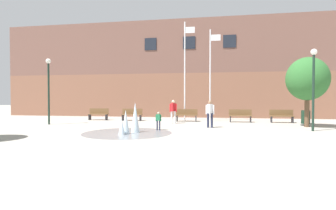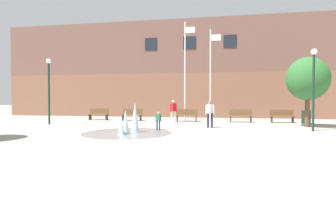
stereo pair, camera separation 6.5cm
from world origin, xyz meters
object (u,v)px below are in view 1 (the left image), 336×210
(lamp_post_left_lane, at_px, (49,82))
(park_bench_left_of_flagpoles, at_px, (98,114))
(park_bench_under_right_flagpole, at_px, (240,115))
(park_bench_center, at_px, (187,115))
(teen_by_trashcan, at_px, (210,112))
(street_tree_near_building, at_px, (307,79))
(park_bench_under_left_flagpole, at_px, (132,114))
(park_bench_far_right, at_px, (282,116))
(flagpole_left, at_px, (185,68))
(flagpole_right, at_px, (211,72))
(trash_can, at_px, (306,117))
(adult_near_bench, at_px, (173,110))
(lamp_post_right_lane, at_px, (313,78))
(child_with_pink_shirt, at_px, (158,119))

(lamp_post_left_lane, bearing_deg, park_bench_left_of_flagpoles, 66.99)
(park_bench_under_right_flagpole, bearing_deg, park_bench_center, -179.63)
(park_bench_under_right_flagpole, distance_m, teen_by_trashcan, 4.50)
(street_tree_near_building, bearing_deg, park_bench_left_of_flagpoles, 169.55)
(park_bench_under_left_flagpole, relative_size, park_bench_far_right, 1.00)
(flagpole_left, xyz_separation_m, flagpole_right, (1.91, 0.00, -0.33))
(park_bench_center, height_order, flagpole_left, flagpole_left)
(park_bench_under_right_flagpole, xyz_separation_m, teen_by_trashcan, (-2.11, -3.95, 0.45))
(lamp_post_left_lane, xyz_separation_m, street_tree_near_building, (16.11, 1.23, 0.09))
(park_bench_left_of_flagpoles, relative_size, park_bench_center, 1.00)
(flagpole_right, xyz_separation_m, trash_can, (6.34, -1.00, -3.21))
(flagpole_right, relative_size, lamp_post_left_lane, 1.60)
(park_bench_left_of_flagpoles, distance_m, teen_by_trashcan, 9.65)
(adult_near_bench, bearing_deg, park_bench_under_right_flagpole, -33.95)
(lamp_post_right_lane, bearing_deg, flagpole_left, 144.52)
(child_with_pink_shirt, distance_m, trash_can, 10.41)
(lamp_post_left_lane, bearing_deg, park_bench_center, 23.71)
(child_with_pink_shirt, bearing_deg, park_bench_far_right, -129.75)
(park_bench_left_of_flagpoles, bearing_deg, park_bench_under_right_flagpole, -0.37)
(park_bench_under_left_flagpole, bearing_deg, lamp_post_right_lane, -22.12)
(park_bench_left_of_flagpoles, xyz_separation_m, trash_can, (15.08, -0.54, -0.03))
(flagpole_right, distance_m, trash_can, 7.18)
(teen_by_trashcan, distance_m, flagpole_right, 5.25)
(street_tree_near_building, bearing_deg, park_bench_under_right_flagpole, 144.10)
(adult_near_bench, bearing_deg, flagpole_left, 21.15)
(child_with_pink_shirt, xyz_separation_m, lamp_post_left_lane, (-7.69, 1.79, 2.19))
(park_bench_under_right_flagpole, height_order, child_with_pink_shirt, child_with_pink_shirt)
(park_bench_left_of_flagpoles, distance_m, park_bench_under_right_flagpole, 10.87)
(child_with_pink_shirt, height_order, flagpole_right, flagpole_right)
(flagpole_left, height_order, flagpole_right, flagpole_left)
(adult_near_bench, relative_size, flagpole_right, 0.23)
(street_tree_near_building, bearing_deg, teen_by_trashcan, -166.64)
(teen_by_trashcan, relative_size, flagpole_left, 0.21)
(park_bench_under_left_flagpole, bearing_deg, adult_near_bench, -26.30)
(flagpole_left, bearing_deg, park_bench_center, -73.11)
(child_with_pink_shirt, relative_size, lamp_post_right_lane, 0.23)
(park_bench_under_right_flagpole, distance_m, child_with_pink_shirt, 7.41)
(flagpole_left, distance_m, lamp_post_right_lane, 8.99)
(flagpole_right, distance_m, lamp_post_right_lane, 7.48)
(teen_by_trashcan, xyz_separation_m, street_tree_near_building, (5.70, 1.35, 1.92))
(park_bench_center, relative_size, lamp_post_left_lane, 0.37)
(park_bench_under_right_flagpole, height_order, lamp_post_right_lane, lamp_post_right_lane)
(park_bench_center, relative_size, child_with_pink_shirt, 1.62)
(park_bench_left_of_flagpoles, relative_size, lamp_post_right_lane, 0.37)
(flagpole_left, xyz_separation_m, lamp_post_right_lane, (7.25, -5.17, -1.23))
(flagpole_right, bearing_deg, park_bench_left_of_flagpoles, -176.96)
(park_bench_far_right, relative_size, lamp_post_left_lane, 0.37)
(park_bench_center, xyz_separation_m, park_bench_far_right, (6.68, 0.10, 0.00))
(park_bench_far_right, bearing_deg, teen_by_trashcan, -140.75)
(park_bench_under_left_flagpole, xyz_separation_m, flagpole_left, (4.05, 0.58, 3.52))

